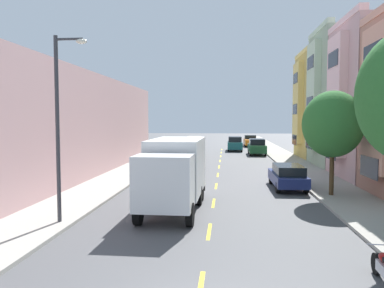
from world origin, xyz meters
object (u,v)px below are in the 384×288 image
(parked_pickup_white, at_px, (191,144))
(street_tree_second, at_px, (333,124))
(parked_pickup_champagne, at_px, (184,149))
(parked_hatchback_charcoal, at_px, (169,159))
(moving_teal_sedan, at_px, (235,144))
(delivery_box_truck, at_px, (175,170))
(street_lamp, at_px, (61,116))
(parked_suv_forest, at_px, (257,147))
(parked_pickup_orange, at_px, (251,141))
(parked_wagon_navy, at_px, (288,176))

(parked_pickup_white, bearing_deg, street_tree_second, -71.47)
(parked_pickup_champagne, bearing_deg, parked_hatchback_charcoal, -91.19)
(street_tree_second, xyz_separation_m, moving_teal_sedan, (-4.60, 30.83, -3.03))
(street_tree_second, distance_m, delivery_box_truck, 9.18)
(delivery_box_truck, relative_size, parked_pickup_white, 1.36)
(parked_pickup_white, bearing_deg, parked_pickup_champagne, -90.00)
(street_tree_second, height_order, delivery_box_truck, street_tree_second)
(street_lamp, bearing_deg, moving_teal_sedan, 78.30)
(street_tree_second, distance_m, parked_hatchback_charcoal, 16.57)
(street_tree_second, bearing_deg, parked_suv_forest, 94.72)
(parked_hatchback_charcoal, relative_size, parked_suv_forest, 0.84)
(parked_pickup_white, bearing_deg, parked_pickup_orange, 42.73)
(street_tree_second, distance_m, parked_suv_forest, 25.45)
(parked_suv_forest, distance_m, moving_teal_sedan, 6.18)
(parked_suv_forest, bearing_deg, street_tree_second, -85.28)
(parked_suv_forest, height_order, moving_teal_sedan, same)
(street_lamp, height_order, parked_suv_forest, street_lamp)
(parked_pickup_white, bearing_deg, parked_hatchback_charcoal, -90.61)
(parked_wagon_navy, bearing_deg, street_lamp, -138.76)
(street_lamp, height_order, parked_pickup_champagne, street_lamp)
(delivery_box_truck, bearing_deg, parked_suv_forest, 77.98)
(moving_teal_sedan, bearing_deg, street_tree_second, -81.51)
(street_lamp, bearing_deg, parked_suv_forest, 72.10)
(parked_pickup_orange, xyz_separation_m, parked_suv_forest, (-0.16, -14.61, 0.16))
(parked_hatchback_charcoal, height_order, parked_pickup_white, parked_pickup_white)
(parked_suv_forest, height_order, parked_wagon_navy, parked_suv_forest)
(street_lamp, relative_size, parked_pickup_orange, 1.40)
(moving_teal_sedan, bearing_deg, parked_pickup_orange, 73.33)
(delivery_box_truck, xyz_separation_m, parked_suv_forest, (6.12, 28.73, -0.90))
(delivery_box_truck, bearing_deg, street_lamp, -143.30)
(parked_pickup_orange, bearing_deg, street_lamp, -102.67)
(parked_hatchback_charcoal, relative_size, moving_teal_sedan, 0.84)
(parked_pickup_orange, bearing_deg, parked_pickup_champagne, -116.34)
(delivery_box_truck, bearing_deg, parked_pickup_champagne, 95.42)
(parked_pickup_champagne, bearing_deg, street_tree_second, -64.37)
(street_lamp, xyz_separation_m, delivery_box_truck, (4.16, 3.10, -2.53))
(parked_suv_forest, bearing_deg, parked_wagon_navy, -89.73)
(parked_pickup_orange, height_order, parked_wagon_navy, parked_pickup_orange)
(delivery_box_truck, bearing_deg, moving_teal_sedan, 84.03)
(parked_pickup_white, relative_size, moving_teal_sedan, 1.10)
(parked_pickup_orange, distance_m, moving_teal_sedan, 9.36)
(street_lamp, bearing_deg, delivery_box_truck, 36.70)
(street_tree_second, xyz_separation_m, parked_suv_forest, (-2.08, 25.18, -3.03))
(street_lamp, height_order, delivery_box_truck, street_lamp)
(street_lamp, height_order, parked_hatchback_charcoal, street_lamp)
(moving_teal_sedan, bearing_deg, parked_wagon_navy, -84.71)
(parked_wagon_navy, bearing_deg, moving_teal_sedan, 95.29)
(delivery_box_truck, height_order, parked_suv_forest, delivery_box_truck)
(street_tree_second, distance_m, street_lamp, 14.04)
(street_lamp, bearing_deg, parked_pickup_champagne, 86.58)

